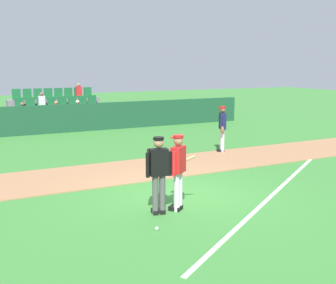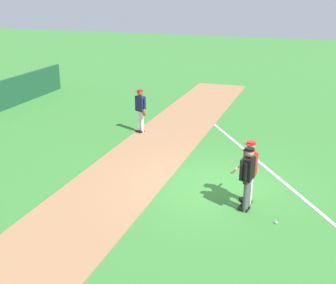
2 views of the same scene
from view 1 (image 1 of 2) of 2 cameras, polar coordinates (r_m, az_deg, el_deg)
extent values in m
plane|color=#387A33|center=(11.05, 1.53, -7.15)|extent=(80.00, 80.00, 0.00)
cube|color=#9E704C|center=(13.61, -4.41, -3.76)|extent=(28.00, 2.78, 0.03)
cube|color=white|center=(12.34, 15.07, -5.61)|extent=(10.05, 6.72, 0.01)
cube|color=#19472D|center=(21.64, -13.34, 3.09)|extent=(20.00, 0.16, 1.40)
cube|color=slate|center=(23.52, -14.38, 2.25)|extent=(5.00, 2.95, 0.30)
cube|color=slate|center=(22.66, -13.94, 2.87)|extent=(4.90, 0.85, 0.40)
cube|color=#196033|center=(22.18, -18.76, 3.12)|extent=(0.44, 0.40, 0.08)
cube|color=#196033|center=(22.37, -18.88, 3.82)|extent=(0.44, 0.08, 0.50)
cube|color=#263F99|center=(22.20, -18.82, 3.90)|extent=(0.32, 0.22, 0.52)
sphere|color=brown|center=(22.16, -18.87, 4.80)|extent=(0.20, 0.20, 0.20)
cube|color=#196033|center=(22.26, -17.36, 3.23)|extent=(0.44, 0.40, 0.08)
cube|color=#196033|center=(22.45, -17.49, 3.92)|extent=(0.44, 0.08, 0.50)
cube|color=#196033|center=(22.36, -15.97, 3.33)|extent=(0.44, 0.40, 0.08)
cube|color=#196033|center=(22.55, -16.11, 4.01)|extent=(0.44, 0.08, 0.50)
cube|color=#196033|center=(22.47, -14.59, 3.42)|extent=(0.44, 0.40, 0.08)
cube|color=#196033|center=(22.66, -14.74, 4.11)|extent=(0.44, 0.08, 0.50)
cube|color=red|center=(22.49, -14.66, 4.20)|extent=(0.32, 0.22, 0.52)
sphere|color=#9E7051|center=(22.45, -14.70, 5.08)|extent=(0.20, 0.20, 0.20)
cube|color=#196033|center=(22.59, -13.23, 3.52)|extent=(0.44, 0.40, 0.08)
cube|color=#196033|center=(22.78, -13.39, 4.20)|extent=(0.44, 0.08, 0.50)
cube|color=#196033|center=(22.73, -11.88, 3.61)|extent=(0.44, 0.40, 0.08)
cube|color=#196033|center=(22.91, -12.05, 4.29)|extent=(0.44, 0.08, 0.50)
cube|color=black|center=(22.75, -11.95, 4.37)|extent=(0.32, 0.22, 0.52)
sphere|color=beige|center=(22.71, -11.98, 5.25)|extent=(0.20, 0.20, 0.20)
cube|color=#196033|center=(22.88, -10.55, 3.70)|extent=(0.44, 0.40, 0.08)
cube|color=#196033|center=(23.06, -10.73, 4.37)|extent=(0.44, 0.08, 0.50)
cube|color=#196033|center=(23.04, -9.24, 3.78)|extent=(0.44, 0.40, 0.08)
cube|color=#196033|center=(23.22, -9.43, 4.45)|extent=(0.44, 0.08, 0.50)
cube|color=slate|center=(23.44, -14.46, 4.07)|extent=(4.90, 0.85, 0.40)
cube|color=#196033|center=(22.97, -19.13, 4.34)|extent=(0.44, 0.40, 0.08)
cube|color=#196033|center=(23.17, -19.24, 5.00)|extent=(0.44, 0.08, 0.50)
cube|color=#196033|center=(23.06, -17.78, 4.43)|extent=(0.44, 0.40, 0.08)
cube|color=#196033|center=(23.25, -17.90, 5.09)|extent=(0.44, 0.08, 0.50)
cube|color=#196033|center=(23.15, -16.43, 4.52)|extent=(0.44, 0.40, 0.08)
cube|color=#196033|center=(23.34, -16.56, 5.18)|extent=(0.44, 0.08, 0.50)
cube|color=silver|center=(23.17, -16.49, 5.27)|extent=(0.32, 0.22, 0.52)
sphere|color=brown|center=(23.15, -16.54, 6.13)|extent=(0.20, 0.20, 0.20)
cube|color=#196033|center=(23.26, -15.10, 4.61)|extent=(0.44, 0.40, 0.08)
cube|color=#196033|center=(23.45, -15.24, 5.27)|extent=(0.44, 0.08, 0.50)
cube|color=#196033|center=(23.37, -13.78, 4.70)|extent=(0.44, 0.40, 0.08)
cube|color=#196033|center=(23.57, -13.93, 5.35)|extent=(0.44, 0.08, 0.50)
cube|color=#196033|center=(23.51, -12.47, 4.78)|extent=(0.44, 0.40, 0.08)
cube|color=#196033|center=(23.70, -12.63, 5.43)|extent=(0.44, 0.08, 0.50)
cube|color=#196033|center=(23.65, -11.18, 4.86)|extent=(0.44, 0.40, 0.08)
cube|color=#196033|center=(23.84, -11.34, 5.50)|extent=(0.44, 0.08, 0.50)
cube|color=#196033|center=(23.80, -9.90, 4.94)|extent=(0.44, 0.40, 0.08)
cube|color=#196033|center=(23.99, -10.07, 5.57)|extent=(0.44, 0.08, 0.50)
cube|color=slate|center=(24.23, -14.95, 5.19)|extent=(4.90, 0.85, 0.40)
cube|color=#196033|center=(23.78, -19.48, 5.47)|extent=(0.44, 0.40, 0.08)
cube|color=#196033|center=(23.98, -19.59, 6.10)|extent=(0.44, 0.08, 0.50)
cube|color=#196033|center=(23.86, -18.17, 5.56)|extent=(0.44, 0.40, 0.08)
cube|color=#196033|center=(24.06, -18.28, 6.18)|extent=(0.44, 0.08, 0.50)
cube|color=#196033|center=(23.95, -16.86, 5.64)|extent=(0.44, 0.40, 0.08)
cube|color=#196033|center=(24.15, -16.99, 6.27)|extent=(0.44, 0.08, 0.50)
cube|color=#196033|center=(24.05, -15.57, 5.73)|extent=(0.44, 0.40, 0.08)
cube|color=#196033|center=(24.25, -15.70, 6.35)|extent=(0.44, 0.08, 0.50)
cube|color=#196033|center=(24.17, -14.29, 5.81)|extent=(0.44, 0.40, 0.08)
cube|color=#196033|center=(24.36, -14.43, 6.42)|extent=(0.44, 0.08, 0.50)
cube|color=#196033|center=(24.29, -13.02, 5.88)|extent=(0.44, 0.40, 0.08)
cube|color=#196033|center=(24.49, -13.17, 6.50)|extent=(0.44, 0.08, 0.50)
cube|color=#196033|center=(24.43, -11.76, 5.95)|extent=(0.44, 0.40, 0.08)
cube|color=#196033|center=(24.63, -11.92, 6.56)|extent=(0.44, 0.08, 0.50)
cube|color=red|center=(24.46, -11.82, 6.66)|extent=(0.32, 0.22, 0.52)
sphere|color=#9E7051|center=(24.44, -11.85, 7.48)|extent=(0.20, 0.20, 0.20)
cube|color=#196033|center=(24.58, -10.52, 6.02)|extent=(0.44, 0.40, 0.08)
cube|color=#196033|center=(24.78, -10.68, 6.63)|extent=(0.44, 0.08, 0.50)
cylinder|color=silver|center=(9.78, 1.18, -6.73)|extent=(0.14, 0.14, 0.90)
cylinder|color=silver|center=(9.92, 1.55, -6.48)|extent=(0.14, 0.14, 0.90)
cube|color=black|center=(9.92, 0.85, -8.89)|extent=(0.26, 0.28, 0.10)
cube|color=black|center=(10.06, 1.22, -8.62)|extent=(0.26, 0.28, 0.10)
cube|color=red|center=(9.66, 1.38, -2.34)|extent=(0.45, 0.42, 0.60)
cylinder|color=red|center=(9.44, 0.78, -2.94)|extent=(0.09, 0.09, 0.55)
cylinder|color=red|center=(9.89, 1.95, -2.33)|extent=(0.09, 0.09, 0.55)
sphere|color=#9E7051|center=(9.57, 1.39, 0.17)|extent=(0.22, 0.22, 0.22)
cylinder|color=#B21919|center=(9.55, 1.39, 0.76)|extent=(0.23, 0.23, 0.06)
cube|color=#B21919|center=(9.60, 0.85, 0.63)|extent=(0.22, 0.21, 0.02)
cylinder|color=tan|center=(9.95, 1.42, -2.84)|extent=(0.69, 0.50, 0.41)
cylinder|color=#4C4C4C|center=(9.57, -1.69, -7.11)|extent=(0.14, 0.14, 0.90)
cylinder|color=#4C4C4C|center=(9.61, -0.77, -7.03)|extent=(0.14, 0.14, 0.90)
cube|color=black|center=(9.75, -1.78, -9.25)|extent=(0.16, 0.28, 0.10)
cube|color=black|center=(9.79, -0.86, -9.16)|extent=(0.16, 0.28, 0.10)
cube|color=black|center=(9.39, -1.25, -2.70)|extent=(0.43, 0.28, 0.60)
cylinder|color=black|center=(9.34, -2.72, -3.10)|extent=(0.09, 0.09, 0.55)
cylinder|color=black|center=(9.47, 0.21, -2.90)|extent=(0.09, 0.09, 0.55)
sphere|color=#9E7051|center=(9.31, -1.26, -0.12)|extent=(0.22, 0.22, 0.22)
cylinder|color=black|center=(9.29, -1.26, 0.49)|extent=(0.23, 0.23, 0.06)
cube|color=black|center=(9.39, -1.43, 0.40)|extent=(0.20, 0.15, 0.02)
cube|color=black|center=(9.52, -1.46, -2.53)|extent=(0.45, 0.15, 0.56)
cylinder|color=white|center=(16.37, 7.28, 0.15)|extent=(0.14, 0.14, 0.90)
cylinder|color=white|center=(16.53, 7.18, 0.25)|extent=(0.14, 0.14, 0.90)
cube|color=black|center=(16.44, 7.04, -1.22)|extent=(0.29, 0.21, 0.10)
cube|color=black|center=(16.59, 6.94, -1.11)|extent=(0.29, 0.21, 0.10)
cube|color=#191E47|center=(16.34, 7.29, 2.79)|extent=(0.36, 0.45, 0.60)
cylinder|color=#191E47|center=(16.10, 7.45, 2.50)|extent=(0.09, 0.09, 0.55)
cylinder|color=#191E47|center=(16.59, 7.12, 2.73)|extent=(0.09, 0.09, 0.55)
sphere|color=brown|center=(16.29, 7.32, 4.29)|extent=(0.22, 0.22, 0.22)
cylinder|color=#B21919|center=(16.28, 7.33, 4.64)|extent=(0.23, 0.23, 0.06)
cube|color=#B21919|center=(16.26, 6.98, 4.54)|extent=(0.18, 0.21, 0.02)
ellipsoid|color=brown|center=(16.11, 7.27, 1.61)|extent=(0.19, 0.23, 0.28)
sphere|color=white|center=(8.84, -1.50, -11.46)|extent=(0.07, 0.07, 0.07)
camera|label=2|loc=(9.73, -73.65, 17.00)|focal=47.21mm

